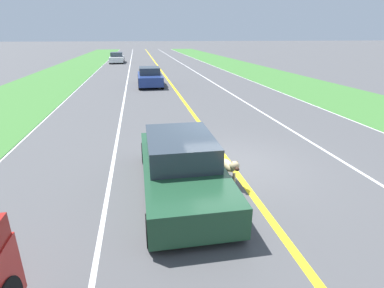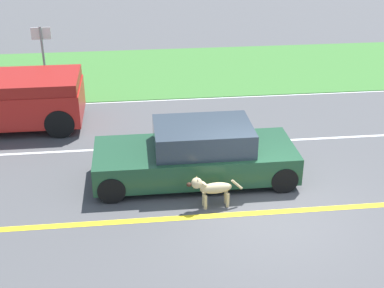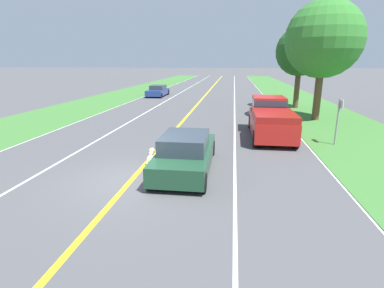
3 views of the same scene
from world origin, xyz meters
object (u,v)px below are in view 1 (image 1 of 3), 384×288
Objects in this scene: ego_car at (181,166)px; car_trailing_near at (150,77)px; dog at (230,167)px; car_trailing_mid at (117,58)px.

ego_car is 1.07× the size of car_trailing_near.
ego_car is at bearing 2.18° from dog.
car_trailing_near is 21.72m from car_trailing_mid.
dog is (-1.29, -0.15, -0.17)m from ego_car.
car_trailing_near reaches higher than dog.
car_trailing_near is at bearing -89.96° from ego_car.
ego_car is at bearing 95.45° from car_trailing_mid.
ego_car is 3.76× the size of dog.
car_trailing_mid is (4.96, -38.24, 0.19)m from dog.
car_trailing_mid reaches higher than car_trailing_near.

